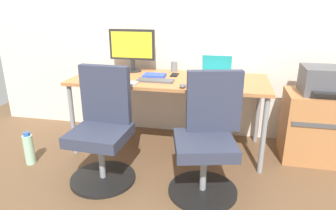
# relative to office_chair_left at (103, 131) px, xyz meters

# --- Properties ---
(ground_plane) EXTENTS (5.28, 5.28, 0.00)m
(ground_plane) POSITION_rel_office_chair_left_xyz_m (0.42, 0.65, -0.42)
(ground_plane) COLOR brown
(back_wall) EXTENTS (4.40, 0.04, 2.60)m
(back_wall) POSITION_rel_office_chair_left_xyz_m (0.42, 1.10, 0.88)
(back_wall) COLOR silver
(back_wall) RESTS_ON ground
(desk) EXTENTS (1.86, 0.73, 0.73)m
(desk) POSITION_rel_office_chair_left_xyz_m (0.42, 0.65, 0.25)
(desk) COLOR #B77542
(desk) RESTS_ON ground
(office_chair_left) EXTENTS (0.54, 0.54, 0.94)m
(office_chair_left) POSITION_rel_office_chair_left_xyz_m (0.00, 0.00, 0.00)
(office_chair_left) COLOR black
(office_chair_left) RESTS_ON ground
(office_chair_right) EXTENTS (0.54, 0.54, 0.94)m
(office_chair_right) POSITION_rel_office_chair_left_xyz_m (0.85, -0.00, 0.00)
(office_chair_right) COLOR black
(office_chair_right) RESTS_ON ground
(side_cabinet) EXTENTS (0.59, 0.44, 0.64)m
(side_cabinet) POSITION_rel_office_chair_left_xyz_m (1.81, 0.71, -0.10)
(side_cabinet) COLOR #B77542
(side_cabinet) RESTS_ON ground
(printer) EXTENTS (0.38, 0.40, 0.24)m
(printer) POSITION_rel_office_chair_left_xyz_m (1.81, 0.71, 0.34)
(printer) COLOR #515156
(printer) RESTS_ON side_cabinet
(water_bottle_on_floor) EXTENTS (0.09, 0.09, 0.31)m
(water_bottle_on_floor) POSITION_rel_office_chair_left_xyz_m (-0.77, 0.06, -0.28)
(water_bottle_on_floor) COLOR #A5D8B2
(water_bottle_on_floor) RESTS_ON ground
(desktop_monitor) EXTENTS (0.48, 0.18, 0.43)m
(desktop_monitor) POSITION_rel_office_chair_left_xyz_m (-0.02, 0.88, 0.55)
(desktop_monitor) COLOR #262626
(desktop_monitor) RESTS_ON desk
(open_laptop) EXTENTS (0.31, 0.27, 0.22)m
(open_laptop) POSITION_rel_office_chair_left_xyz_m (0.86, 0.74, 0.36)
(open_laptop) COLOR silver
(open_laptop) RESTS_ON desk
(keyboard_by_monitor) EXTENTS (0.34, 0.12, 0.02)m
(keyboard_by_monitor) POSITION_rel_office_chair_left_xyz_m (0.02, 0.37, 0.31)
(keyboard_by_monitor) COLOR #B7B7B7
(keyboard_by_monitor) RESTS_ON desk
(keyboard_by_laptop) EXTENTS (0.34, 0.12, 0.02)m
(keyboard_by_laptop) POSITION_rel_office_chair_left_xyz_m (0.32, 0.51, 0.31)
(keyboard_by_laptop) COLOR #515156
(keyboard_by_laptop) RESTS_ON desk
(mouse_by_monitor) EXTENTS (0.06, 0.10, 0.03)m
(mouse_by_monitor) POSITION_rel_office_chair_left_xyz_m (0.60, 0.36, 0.32)
(mouse_by_monitor) COLOR #515156
(mouse_by_monitor) RESTS_ON desk
(mouse_by_laptop) EXTENTS (0.06, 0.10, 0.03)m
(mouse_by_laptop) POSITION_rel_office_chair_left_xyz_m (0.99, 0.45, 0.32)
(mouse_by_laptop) COLOR #B7B7B7
(mouse_by_laptop) RESTS_ON desk
(coffee_mug) EXTENTS (0.08, 0.08, 0.09)m
(coffee_mug) POSITION_rel_office_chair_left_xyz_m (0.84, 0.94, 0.35)
(coffee_mug) COLOR red
(coffee_mug) RESTS_ON desk
(pen_cup) EXTENTS (0.07, 0.07, 0.10)m
(pen_cup) POSITION_rel_office_chair_left_xyz_m (0.41, 0.96, 0.36)
(pen_cup) COLOR slate
(pen_cup) RESTS_ON desk
(phone_near_laptop) EXTENTS (0.07, 0.14, 0.01)m
(phone_near_laptop) POSITION_rel_office_chair_left_xyz_m (0.45, 0.78, 0.31)
(phone_near_laptop) COLOR black
(phone_near_laptop) RESTS_ON desk
(notebook) EXTENTS (0.21, 0.15, 0.03)m
(notebook) POSITION_rel_office_chair_left_xyz_m (0.27, 0.68, 0.32)
(notebook) COLOR blue
(notebook) RESTS_ON desk
(paper_pile) EXTENTS (0.21, 0.30, 0.01)m
(paper_pile) POSITION_rel_office_chair_left_xyz_m (-0.20, 0.61, 0.31)
(paper_pile) COLOR white
(paper_pile) RESTS_ON desk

